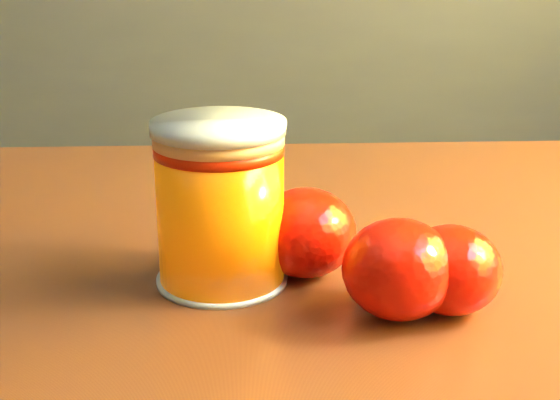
{
  "coord_description": "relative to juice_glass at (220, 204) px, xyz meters",
  "views": [
    {
      "loc": [
        0.92,
        -0.44,
        0.95
      ],
      "look_at": [
        0.9,
        0.02,
        0.79
      ],
      "focal_mm": 50.0,
      "sensor_mm": 36.0,
      "label": 1
    }
  ],
  "objects": [
    {
      "name": "juice_glass",
      "position": [
        0.0,
        0.0,
        0.0
      ],
      "size": [
        0.08,
        0.08,
        0.1
      ],
      "rotation": [
        0.0,
        0.0,
        -0.23
      ],
      "color": "#FF6D05",
      "rests_on": "table"
    },
    {
      "name": "orange_front",
      "position": [
        0.05,
        0.01,
        -0.02
      ],
      "size": [
        0.08,
        0.08,
        0.06
      ],
      "primitive_type": "ellipsoid",
      "rotation": [
        0.0,
        0.0,
        0.32
      ],
      "color": "red",
      "rests_on": "table"
    },
    {
      "name": "orange_back",
      "position": [
        0.1,
        -0.04,
        -0.02
      ],
      "size": [
        0.07,
        0.07,
        0.06
      ],
      "primitive_type": "ellipsoid",
      "rotation": [
        0.0,
        0.0,
        0.06
      ],
      "color": "red",
      "rests_on": "table"
    },
    {
      "name": "orange_extra",
      "position": [
        0.14,
        -0.04,
        -0.03
      ],
      "size": [
        0.08,
        0.08,
        0.05
      ],
      "primitive_type": "ellipsoid",
      "rotation": [
        0.0,
        0.0,
        0.4
      ],
      "color": "red",
      "rests_on": "table"
    }
  ]
}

